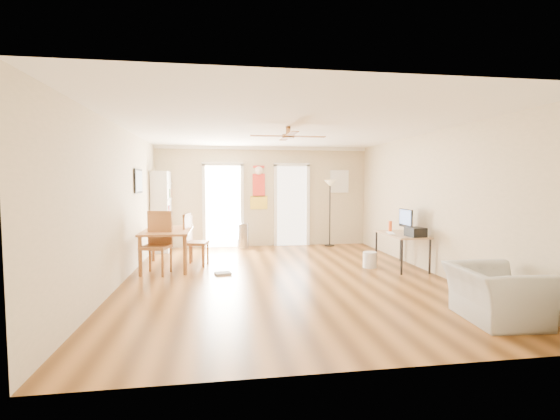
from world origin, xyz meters
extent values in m
plane|color=brown|center=(0.00, 0.00, 0.00)|extent=(7.00, 7.00, 0.00)
cube|color=red|center=(-0.13, 3.48, 1.55)|extent=(0.46, 0.03, 1.10)
cube|color=white|center=(2.05, 3.47, 1.70)|extent=(0.50, 0.04, 0.60)
cube|color=black|center=(-2.73, 1.40, 1.70)|extent=(0.04, 0.66, 0.48)
cylinder|color=#AAAAAC|center=(-0.56, 3.18, 0.32)|extent=(0.36, 0.36, 0.64)
cube|color=white|center=(2.20, 0.54, 0.68)|extent=(0.20, 0.38, 0.01)
cube|color=black|center=(2.45, 0.02, 0.76)|extent=(0.32, 0.36, 0.17)
cylinder|color=#F95216|center=(2.30, 0.78, 0.78)|extent=(0.09, 0.09, 0.22)
cylinder|color=silver|center=(1.77, 0.53, 0.16)|extent=(0.31, 0.31, 0.31)
cube|color=#9E9D98|center=(-1.09, 0.38, 0.02)|extent=(0.32, 0.28, 0.04)
imported|color=#ABACA6|center=(2.15, -2.52, 0.33)|extent=(0.95, 1.07, 0.65)
camera|label=1|loc=(-1.11, -6.72, 1.67)|focal=25.15mm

